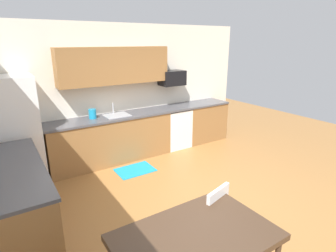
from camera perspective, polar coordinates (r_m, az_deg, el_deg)
The scene contains 17 objects.
ground_plane at distance 4.24m, azimuth 7.68°, elevation -16.51°, with size 12.00×12.00×0.00m, color #9E6B38.
wall_back at distance 5.87m, azimuth -8.87°, elevation 7.33°, with size 5.80×0.10×2.70m, color silver.
cabinet_run_back at distance 5.59m, azimuth -11.80°, elevation -2.89°, with size 2.46×0.60×0.90m, color olive.
cabinet_run_back_right at distance 6.75m, azimuth 7.24°, elevation 0.88°, with size 1.09×0.60×0.90m, color olive.
cabinet_run_left at distance 3.92m, azimuth -28.59°, elevation -14.00°, with size 0.60×2.00×0.90m, color olive.
countertop_back at distance 5.65m, azimuth -7.20°, elevation 2.54°, with size 4.80×0.64×0.04m, color #4C4C51.
countertop_left at distance 3.72m, azimuth -29.64°, elevation -7.75°, with size 0.64×2.00×0.04m, color #4C4C51.
upper_cabinets_back at distance 5.48m, azimuth -11.09°, elevation 12.33°, with size 2.20×0.34×0.70m, color olive.
refrigerator at distance 5.06m, azimuth -29.53°, elevation -1.37°, with size 0.76×0.70×1.85m, color white.
oven_range at distance 6.26m, azimuth 1.31°, elevation -0.26°, with size 0.60×0.60×0.91m.
microwave at distance 6.10m, azimuth 0.85°, elevation 10.04°, with size 0.54×0.36×0.32m, color black.
sink_basin at distance 5.51m, azimuth -10.63°, elevation 1.58°, with size 0.48×0.40×0.14m, color #A5A8AD.
sink_faucet at distance 5.64m, azimuth -11.43°, elevation 3.56°, with size 0.02×0.02×0.24m, color #B2B5BA.
dining_table at distance 2.61m, azimuth 5.85°, elevation -22.72°, with size 1.40×0.90×0.74m.
chair_near_table at distance 3.16m, azimuth 11.94°, elevation -18.84°, with size 0.49×0.49×0.85m.
floor_mat at distance 5.28m, azimuth -6.91°, elevation -9.13°, with size 0.70×0.50×0.01m, color #198CBF.
kettle at distance 5.37m, azimuth -15.53°, elevation 2.37°, with size 0.14×0.14×0.20m, color #198CBF.
Camera 1 is at (-2.35, -2.63, 2.36)m, focal length 29.09 mm.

